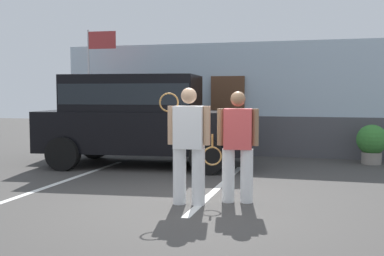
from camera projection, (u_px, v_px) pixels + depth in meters
The scene contains 9 objects.
ground_plane at pixel (187, 205), 6.89m from camera, with size 40.00×40.00×0.00m, color #423F3D.
parking_stripe_0 at pixel (73, 178), 9.06m from camera, with size 0.12×4.40×0.01m, color silver.
parking_stripe_1 at pixel (220, 186), 8.29m from camera, with size 0.12×4.40×0.01m, color silver.
house_frontage at pixel (248, 102), 12.45m from camera, with size 10.37×0.40×2.99m.
parked_suv at pixel (140, 115), 10.60m from camera, with size 4.78×2.57×2.05m.
tennis_player_man at pixel (189, 144), 6.88m from camera, with size 0.78×0.29×1.73m.
tennis_player_woman at pixel (237, 145), 7.02m from camera, with size 0.88×0.31×1.68m.
potted_plant_by_porch at pixel (372, 142), 10.87m from camera, with size 0.70×0.70×0.92m.
flag_pole at pixel (95, 69), 12.28m from camera, with size 0.80×0.06×3.31m.
Camera 1 is at (1.87, -6.53, 1.65)m, focal length 43.73 mm.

